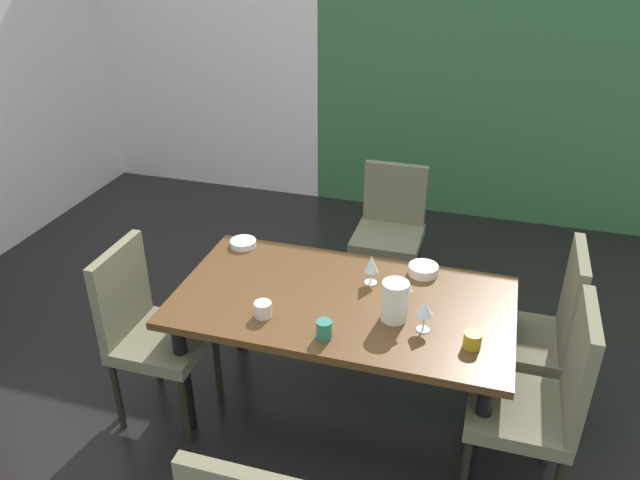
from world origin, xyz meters
name	(u,v)px	position (x,y,z in m)	size (l,w,h in m)	color
ground_plane	(282,394)	(0.00, 0.00, -0.01)	(5.46, 5.40, 0.02)	black
back_panel_interior	(202,39)	(-1.65, 2.65, 1.36)	(2.16, 0.10, 2.72)	silver
garden_window_panel	(523,59)	(1.08, 2.65, 1.36)	(3.29, 0.10, 2.72)	#35683C
dining_table	(342,313)	(0.35, -0.03, 0.63)	(1.65, 0.90, 0.72)	#53331A
chair_right_far	(540,329)	(1.30, 0.23, 0.56)	(0.44, 0.44, 1.01)	#6A654C
chair_right_near	(542,397)	(1.31, -0.29, 0.56)	(0.44, 0.44, 1.03)	#6A654C
chair_left_near	(148,326)	(-0.60, -0.29, 0.54)	(0.45, 0.44, 0.97)	#6A654C
chair_head_far	(390,225)	(0.36, 1.19, 0.53)	(0.44, 0.45, 0.92)	#6A654C
wine_glass_near_shelf	(425,309)	(0.76, -0.17, 0.83)	(0.08, 0.08, 0.15)	silver
wine_glass_rear	(372,264)	(0.45, 0.15, 0.83)	(0.07, 0.07, 0.16)	silver
serving_bowl_north	(423,270)	(0.69, 0.31, 0.75)	(0.16, 0.16, 0.05)	white
serving_bowl_west	(243,243)	(-0.32, 0.33, 0.74)	(0.15, 0.15, 0.04)	white
cup_corner	(263,309)	(0.03, -0.27, 0.76)	(0.08, 0.08, 0.07)	beige
cup_front	(472,340)	(0.98, -0.23, 0.76)	(0.08, 0.08, 0.07)	#BB921E
cup_right	(324,329)	(0.35, -0.35, 0.76)	(0.07, 0.07, 0.09)	#297360
cup_east	(398,289)	(0.60, 0.06, 0.77)	(0.08, 0.08, 0.10)	white
pitcher_left	(395,301)	(0.62, -0.12, 0.82)	(0.14, 0.13, 0.20)	silver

